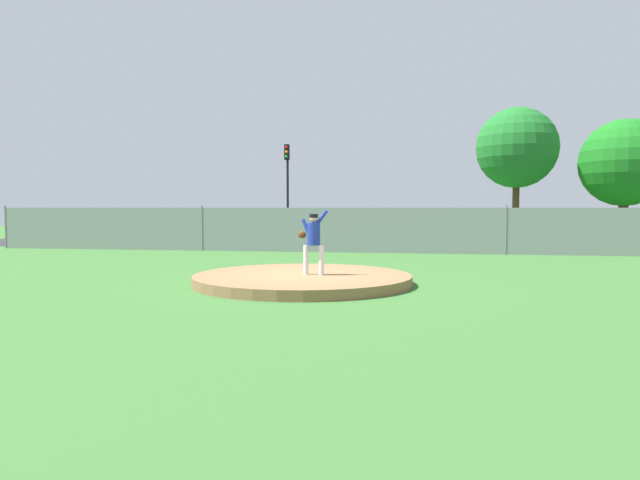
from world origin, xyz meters
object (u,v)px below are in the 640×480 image
(baseball, at_px, (320,269))
(traffic_light_near, at_px, (287,176))
(parked_car_champagne, at_px, (263,230))
(traffic_cone_orange, at_px, (379,238))
(parked_car_navy, at_px, (486,231))
(parked_car_charcoal, at_px, (322,231))
(parked_car_white, at_px, (582,231))
(pitcher_youth, at_px, (313,237))
(parked_car_burgundy, at_px, (143,227))

(baseball, relative_size, traffic_light_near, 0.01)
(parked_car_champagne, xyz_separation_m, traffic_cone_orange, (5.70, 3.24, -0.52))
(parked_car_navy, xyz_separation_m, traffic_cone_orange, (-5.34, 2.93, -0.54))
(parked_car_navy, bearing_deg, traffic_cone_orange, 151.23)
(parked_car_navy, distance_m, parked_car_charcoal, 8.00)
(traffic_light_near, bearing_deg, baseball, -74.73)
(parked_car_white, distance_m, parked_car_champagne, 15.44)
(baseball, bearing_deg, parked_car_navy, 65.90)
(pitcher_youth, distance_m, parked_car_charcoal, 14.26)
(parked_car_champagne, bearing_deg, pitcher_youth, -70.12)
(baseball, xyz_separation_m, parked_car_champagne, (-5.08, 13.03, 0.50))
(parked_car_champagne, bearing_deg, parked_car_burgundy, 173.72)
(baseball, bearing_deg, traffic_light_near, 105.27)
(parked_car_white, distance_m, parked_car_burgundy, 22.33)
(pitcher_youth, xyz_separation_m, parked_car_charcoal, (-2.03, 14.11, -0.42))
(parked_car_navy, relative_size, traffic_cone_orange, 7.77)
(parked_car_white, distance_m, traffic_cone_orange, 10.16)
(baseball, height_order, parked_car_champagne, parked_car_champagne)
(baseball, bearing_deg, pitcher_youth, -90.06)
(pitcher_youth, distance_m, baseball, 1.36)
(parked_car_champagne, height_order, traffic_light_near, traffic_light_near)
(pitcher_youth, relative_size, parked_car_navy, 0.38)
(parked_car_burgundy, bearing_deg, traffic_light_near, 29.17)
(parked_car_navy, xyz_separation_m, traffic_light_near, (-10.82, 4.43, 2.98))
(pitcher_youth, relative_size, baseball, 22.06)
(parked_car_champagne, bearing_deg, traffic_cone_orange, 29.63)
(parked_car_champagne, distance_m, parked_car_navy, 11.05)
(baseball, xyz_separation_m, parked_car_burgundy, (-11.98, 13.79, 0.55))
(traffic_cone_orange, bearing_deg, parked_car_charcoal, -129.75)
(baseball, relative_size, parked_car_burgundy, 0.02)
(parked_car_champagne, relative_size, parked_car_navy, 0.98)
(baseball, relative_size, parked_car_champagne, 0.02)
(pitcher_youth, distance_m, parked_car_burgundy, 19.05)
(pitcher_youth, height_order, parked_car_champagne, pitcher_youth)
(baseball, distance_m, parked_car_burgundy, 18.27)
(parked_car_white, xyz_separation_m, traffic_light_near, (-15.20, 4.35, 2.96))
(pitcher_youth, distance_m, traffic_cone_orange, 17.33)
(parked_car_navy, bearing_deg, parked_car_charcoal, -178.21)
(parked_car_burgundy, relative_size, traffic_cone_orange, 7.72)
(pitcher_youth, relative_size, traffic_cone_orange, 2.97)
(parked_car_navy, xyz_separation_m, parked_car_charcoal, (-7.99, -0.25, -0.05))
(parked_car_white, height_order, traffic_light_near, traffic_light_near)
(parked_car_champagne, bearing_deg, parked_car_charcoal, 1.11)
(parked_car_white, height_order, parked_car_charcoal, parked_car_white)
(baseball, relative_size, traffic_cone_orange, 0.13)
(parked_car_charcoal, bearing_deg, baseball, -81.19)
(traffic_cone_orange, xyz_separation_m, traffic_light_near, (-5.47, 1.49, 3.52))
(parked_car_champagne, bearing_deg, baseball, -68.69)
(parked_car_burgundy, bearing_deg, parked_car_champagne, -6.28)
(baseball, distance_m, parked_car_white, 16.95)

